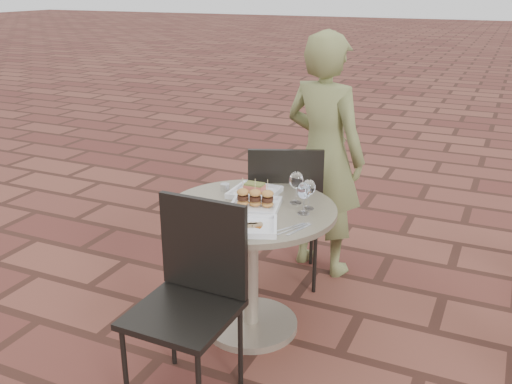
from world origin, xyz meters
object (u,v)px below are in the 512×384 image
at_px(cafe_table, 251,250).
at_px(diner, 324,156).
at_px(chair_near, 193,285).
at_px(plate_tuna, 252,226).
at_px(chair_far, 285,205).
at_px(plate_salmon, 254,192).
at_px(plate_sliders, 255,202).

xyz_separation_m(cafe_table, diner, (0.11, 0.87, 0.30)).
height_order(cafe_table, diner, diner).
xyz_separation_m(cafe_table, chair_near, (-0.03, -0.56, 0.07)).
xyz_separation_m(cafe_table, plate_tuna, (0.12, -0.25, 0.26)).
bearing_deg(plate_tuna, cafe_table, 116.03).
relative_size(chair_far, plate_tuna, 3.00).
bearing_deg(plate_salmon, plate_sliders, -64.12).
distance_m(plate_salmon, plate_tuna, 0.46).
height_order(cafe_table, plate_tuna, plate_tuna).
bearing_deg(plate_salmon, plate_tuna, -66.85).
relative_size(chair_near, diner, 0.59).
relative_size(cafe_table, chair_far, 0.97).
relative_size(plate_salmon, plate_tuna, 0.81).
height_order(cafe_table, plate_sliders, plate_sliders).
distance_m(cafe_table, plate_tuna, 0.38).
relative_size(chair_far, chair_near, 1.00).
bearing_deg(plate_salmon, cafe_table, -71.11).
bearing_deg(cafe_table, plate_sliders, -1.22).
distance_m(diner, plate_salmon, 0.72).
relative_size(cafe_table, diner, 0.57).
xyz_separation_m(chair_near, plate_tuna, (0.15, 0.31, 0.20)).
bearing_deg(plate_sliders, plate_salmon, 115.88).
height_order(chair_far, diner, diner).
height_order(chair_far, plate_salmon, chair_far).
relative_size(chair_far, plate_salmon, 3.72).
distance_m(diner, plate_sliders, 0.88).
bearing_deg(plate_tuna, plate_sliders, 111.12).
bearing_deg(chair_near, diner, 85.10).
relative_size(chair_near, plate_sliders, 3.08).
xyz_separation_m(chair_near, diner, (0.14, 1.43, 0.24)).
height_order(chair_far, chair_near, same).
bearing_deg(plate_salmon, chair_near, -87.66).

